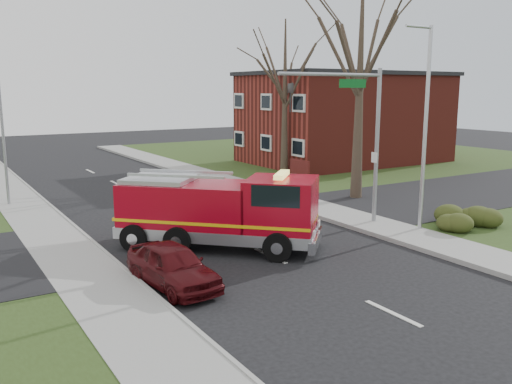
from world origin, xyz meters
TOP-DOWN VIEW (x-y plane):
  - ground at (0.00, 0.00)m, footprint 120.00×120.00m
  - sidewalk_right at (6.20, 0.00)m, footprint 2.40×80.00m
  - sidewalk_left at (-6.20, 0.00)m, footprint 2.40×80.00m
  - brick_building at (19.00, 18.00)m, footprint 15.40×10.40m
  - health_center_sign at (10.50, 12.50)m, footprint 0.12×2.00m
  - hedge_corner at (9.00, -1.00)m, footprint 2.80×2.00m
  - bare_tree_near at (9.50, 6.00)m, footprint 6.00×6.00m
  - bare_tree_far at (11.00, 15.00)m, footprint 5.25×5.25m
  - traffic_signal_mast at (5.21, 1.50)m, footprint 5.29×0.18m
  - streetlight_pole at (7.14, -0.50)m, footprint 1.48×0.16m
  - utility_pole_far at (-6.80, 14.00)m, footprint 0.14×0.14m
  - fire_engine at (-1.00, 1.89)m, footprint 7.00×6.93m
  - parked_car_maroon at (-4.20, -1.00)m, footprint 1.93×4.04m

SIDE VIEW (x-z plane):
  - ground at x=0.00m, z-range 0.00..0.00m
  - sidewalk_right at x=6.20m, z-range 0.00..0.15m
  - sidewalk_left at x=-6.20m, z-range 0.00..0.15m
  - hedge_corner at x=9.00m, z-range 0.13..1.03m
  - parked_car_maroon at x=-4.20m, z-range 0.00..1.33m
  - health_center_sign at x=10.50m, z-range 0.18..1.58m
  - fire_engine at x=-1.00m, z-range -0.14..2.83m
  - utility_pole_far at x=-6.80m, z-range 0.00..7.00m
  - brick_building at x=19.00m, z-range 0.03..7.28m
  - streetlight_pole at x=7.14m, z-range 0.35..8.75m
  - traffic_signal_mast at x=5.21m, z-range 1.31..8.11m
  - bare_tree_far at x=11.00m, z-range 1.24..11.74m
  - bare_tree_near at x=9.50m, z-range 1.41..13.41m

